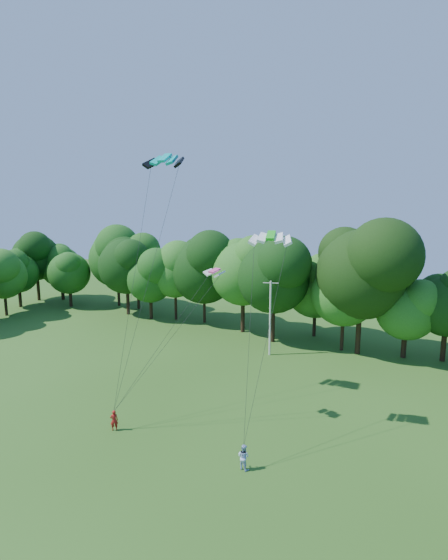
% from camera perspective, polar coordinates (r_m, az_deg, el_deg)
% --- Properties ---
extents(ground, '(160.00, 160.00, 0.00)m').
position_cam_1_polar(ground, '(26.82, -20.10, -27.76)').
color(ground, '#274D15').
rests_on(ground, ground).
extents(utility_pole, '(1.59, 0.51, 8.13)m').
position_cam_1_polar(utility_pole, '(46.97, 6.04, -4.88)').
color(utility_pole, silver).
rests_on(utility_pole, ground).
extents(kite_flyer_left, '(0.66, 0.64, 1.53)m').
position_cam_1_polar(kite_flyer_left, '(33.94, -14.16, -17.34)').
color(kite_flyer_left, '#A81815').
rests_on(kite_flyer_left, ground).
extents(kite_flyer_right, '(0.89, 0.76, 1.61)m').
position_cam_1_polar(kite_flyer_right, '(28.96, 2.57, -22.07)').
color(kite_flyer_right, '#ABC2EE').
rests_on(kite_flyer_right, ground).
extents(kite_teal, '(3.31, 1.70, 0.84)m').
position_cam_1_polar(kite_teal, '(36.19, -7.74, 15.52)').
color(kite_teal, '#05ADA3').
rests_on(kite_teal, ground).
extents(kite_green, '(3.03, 1.92, 0.63)m').
position_cam_1_polar(kite_green, '(29.92, 6.13, 5.80)').
color(kite_green, green).
rests_on(kite_green, ground).
extents(kite_pink, '(1.77, 1.22, 0.32)m').
position_cam_1_polar(kite_pink, '(31.15, -1.26, 1.24)').
color(kite_pink, '#E9408E').
rests_on(kite_pink, ground).
extents(tree_back_west, '(8.34, 8.34, 12.13)m').
position_cam_1_polar(tree_back_west, '(68.03, -11.28, 2.52)').
color(tree_back_west, '#351E15').
rests_on(tree_back_west, ground).
extents(tree_back_center, '(10.52, 10.52, 15.31)m').
position_cam_1_polar(tree_back_center, '(48.30, 17.58, 1.64)').
color(tree_back_center, black).
rests_on(tree_back_center, ground).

